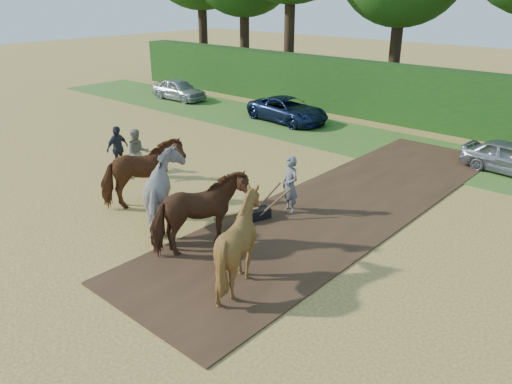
{
  "coord_description": "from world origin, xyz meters",
  "views": [
    {
      "loc": [
        9.43,
        -6.49,
        6.75
      ],
      "look_at": [
        0.76,
        3.28,
        1.4
      ],
      "focal_mm": 35.0,
      "sensor_mm": 36.0,
      "label": 1
    }
  ],
  "objects_px": {
    "plough_team": "(187,203)",
    "spectator_far": "(118,149)",
    "parked_cars": "(464,144)",
    "spectator_near": "(138,154)"
  },
  "relations": [
    {
      "from": "parked_cars",
      "to": "spectator_near",
      "type": "bearing_deg",
      "value": -129.2
    },
    {
      "from": "spectator_near",
      "to": "spectator_far",
      "type": "bearing_deg",
      "value": 117.83
    },
    {
      "from": "spectator_near",
      "to": "parked_cars",
      "type": "xyz_separation_m",
      "value": [
        8.45,
        10.36,
        -0.27
      ]
    },
    {
      "from": "spectator_near",
      "to": "parked_cars",
      "type": "relative_size",
      "value": 0.05
    },
    {
      "from": "spectator_near",
      "to": "plough_team",
      "type": "bearing_deg",
      "value": -85.87
    },
    {
      "from": "plough_team",
      "to": "spectator_far",
      "type": "bearing_deg",
      "value": 162.39
    },
    {
      "from": "spectator_near",
      "to": "parked_cars",
      "type": "bearing_deg",
      "value": -13.16
    },
    {
      "from": "spectator_far",
      "to": "parked_cars",
      "type": "height_order",
      "value": "spectator_far"
    },
    {
      "from": "parked_cars",
      "to": "spectator_far",
      "type": "bearing_deg",
      "value": -133.05
    },
    {
      "from": "spectator_near",
      "to": "parked_cars",
      "type": "distance_m",
      "value": 13.38
    }
  ]
}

